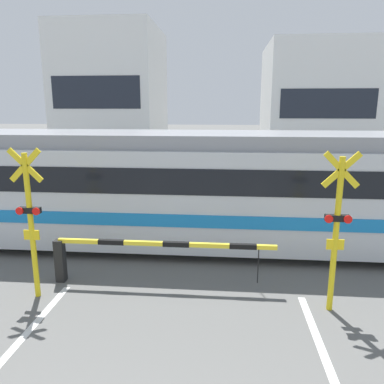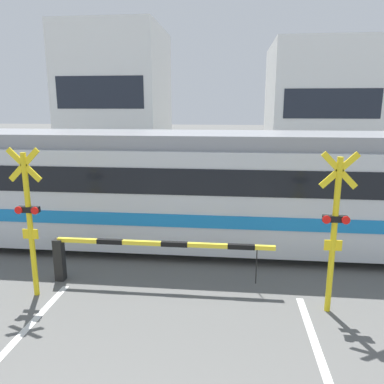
{
  "view_description": "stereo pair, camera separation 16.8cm",
  "coord_description": "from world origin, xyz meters",
  "px_view_note": "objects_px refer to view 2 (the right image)",
  "views": [
    {
      "loc": [
        0.89,
        -1.35,
        3.86
      ],
      "look_at": [
        0.0,
        8.46,
        1.6
      ],
      "focal_mm": 35.0,
      "sensor_mm": 36.0,
      "label": 1
    },
    {
      "loc": [
        1.05,
        -1.33,
        3.86
      ],
      "look_at": [
        0.0,
        8.46,
        1.6
      ],
      "focal_mm": 35.0,
      "sensor_mm": 36.0,
      "label": 2
    }
  ],
  "objects_px": {
    "crossing_signal_right": "(334,227)",
    "pedestrian": "(179,178)",
    "commuter_train": "(221,187)",
    "crossing_barrier_near": "(123,251)",
    "crossing_barrier_far": "(238,197)",
    "crossing_signal_left": "(29,217)"
  },
  "relations": [
    {
      "from": "crossing_signal_right",
      "to": "pedestrian",
      "type": "xyz_separation_m",
      "value": [
        -4.02,
        7.8,
        -0.66
      ]
    },
    {
      "from": "commuter_train",
      "to": "crossing_barrier_near",
      "type": "xyz_separation_m",
      "value": [
        -2.05,
        -2.59,
        -0.93
      ]
    },
    {
      "from": "crossing_barrier_far",
      "to": "pedestrian",
      "type": "relative_size",
      "value": 2.7
    },
    {
      "from": "crossing_barrier_near",
      "to": "commuter_train",
      "type": "bearing_deg",
      "value": 51.6
    },
    {
      "from": "pedestrian",
      "to": "crossing_barrier_near",
      "type": "bearing_deg",
      "value": -91.83
    },
    {
      "from": "pedestrian",
      "to": "commuter_train",
      "type": "bearing_deg",
      "value": -67.92
    },
    {
      "from": "commuter_train",
      "to": "crossing_signal_left",
      "type": "bearing_deg",
      "value": -138.47
    },
    {
      "from": "commuter_train",
      "to": "crossing_signal_right",
      "type": "distance_m",
      "value": 3.96
    },
    {
      "from": "crossing_signal_right",
      "to": "pedestrian",
      "type": "height_order",
      "value": "crossing_signal_right"
    },
    {
      "from": "commuter_train",
      "to": "crossing_signal_left",
      "type": "xyz_separation_m",
      "value": [
        -3.73,
        -3.3,
        0.0
      ]
    },
    {
      "from": "commuter_train",
      "to": "crossing_barrier_near",
      "type": "relative_size",
      "value": 4.49
    },
    {
      "from": "crossing_signal_right",
      "to": "crossing_barrier_far",
      "type": "bearing_deg",
      "value": 105.63
    },
    {
      "from": "commuter_train",
      "to": "crossing_signal_right",
      "type": "height_order",
      "value": "commuter_train"
    },
    {
      "from": "crossing_signal_left",
      "to": "crossing_signal_right",
      "type": "distance_m",
      "value": 5.92
    },
    {
      "from": "crossing_barrier_far",
      "to": "commuter_train",
      "type": "bearing_deg",
      "value": -100.88
    },
    {
      "from": "crossing_barrier_near",
      "to": "pedestrian",
      "type": "xyz_separation_m",
      "value": [
        0.23,
        7.09,
        0.27
      ]
    },
    {
      "from": "crossing_barrier_near",
      "to": "crossing_signal_right",
      "type": "distance_m",
      "value": 4.4
    },
    {
      "from": "crossing_barrier_far",
      "to": "pedestrian",
      "type": "distance_m",
      "value": 2.98
    },
    {
      "from": "crossing_barrier_near",
      "to": "pedestrian",
      "type": "distance_m",
      "value": 7.1
    },
    {
      "from": "crossing_signal_right",
      "to": "pedestrian",
      "type": "bearing_deg",
      "value": 117.23
    },
    {
      "from": "crossing_signal_left",
      "to": "pedestrian",
      "type": "bearing_deg",
      "value": 76.31
    },
    {
      "from": "crossing_barrier_near",
      "to": "crossing_signal_right",
      "type": "bearing_deg",
      "value": -9.51
    }
  ]
}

